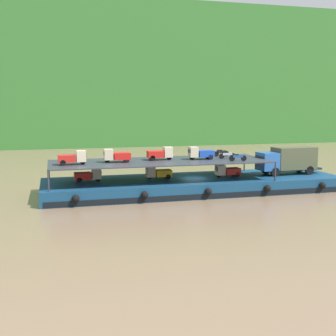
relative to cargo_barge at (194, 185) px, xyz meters
The scene contains 15 objects.
ground_plane 0.75m from the cargo_barge, 90.00° to the left, with size 400.00×400.00×0.00m, color #7F664C.
hillside_far_bank 70.84m from the cargo_barge, 90.00° to the left, with size 126.23×34.49×33.49m.
cargo_barge is the anchor object (origin of this frame).
covered_lorry 11.43m from the cargo_barge, ahead, with size 7.93×2.58×3.10m.
cargo_rack 4.66m from the cargo_barge, behind, with size 23.09×7.81×2.00m.
mini_truck_lower_stern 11.43m from the cargo_barge, behind, with size 2.77×1.25×1.38m.
mini_truck_lower_aft 4.22m from the cargo_barge, behind, with size 2.75×1.22×1.38m.
mini_truck_lower_mid 3.99m from the cargo_barge, ahead, with size 2.77×1.26×1.38m.
mini_truck_upper_stern 13.38m from the cargo_barge, behind, with size 2.76×1.23×1.38m.
mini_truck_upper_mid 9.10m from the cargo_barge, behind, with size 2.76×1.23×1.38m.
mini_truck_upper_fore 5.03m from the cargo_barge, 167.32° to the left, with size 2.75×1.22×1.38m.
mini_truck_upper_bow 3.53m from the cargo_barge, 11.21° to the left, with size 2.74×1.21×1.38m.
motorcycle_upper_port 5.63m from the cargo_barge, 29.83° to the right, with size 1.90×0.55×0.87m.
motorcycle_upper_centre 4.96m from the cargo_barge, ahead, with size 1.90×0.55×0.87m.
motorcycle_upper_stbd 5.67m from the cargo_barge, 30.32° to the left, with size 1.90×0.55×0.87m.
Camera 1 is at (-14.79, -44.63, 9.30)m, focal length 46.77 mm.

